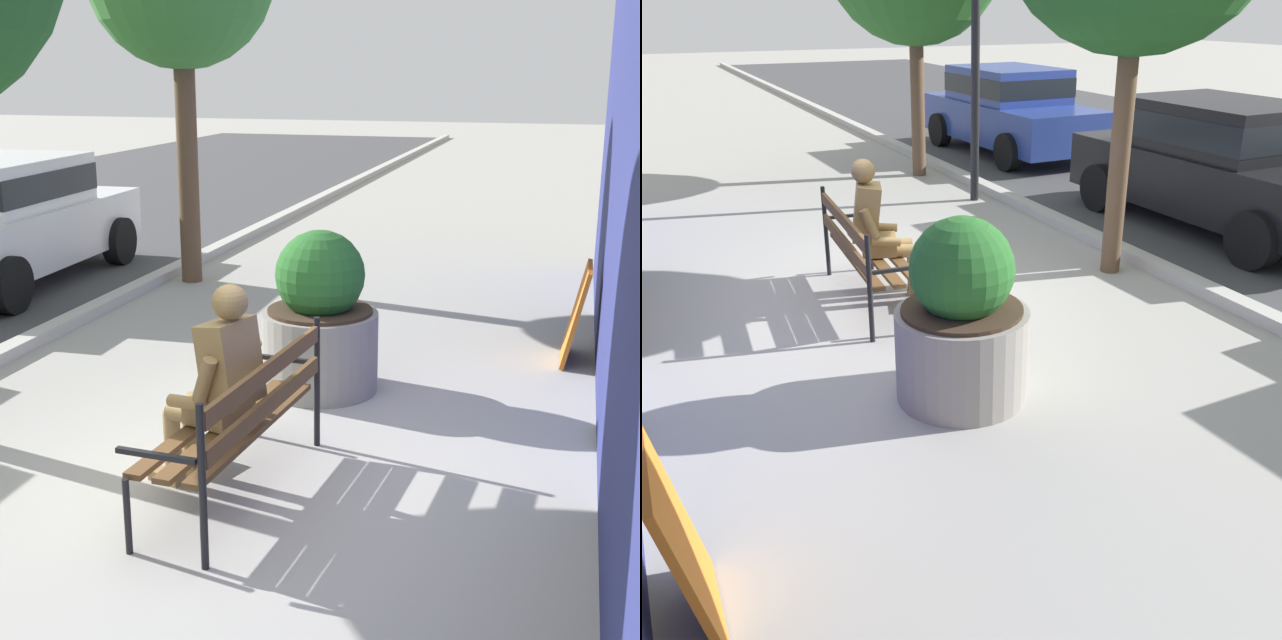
% 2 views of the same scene
% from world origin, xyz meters
% --- Properties ---
extents(ground_plane, '(80.00, 80.00, 0.00)m').
position_xyz_m(ground_plane, '(0.00, 0.00, 0.00)').
color(ground_plane, '#9E9B93').
extents(park_bench, '(1.83, 0.65, 0.95)m').
position_xyz_m(park_bench, '(0.09, -0.20, 0.54)').
color(park_bench, brown).
rests_on(park_bench, ground).
extents(bronze_statue_seated, '(0.79, 0.81, 1.37)m').
position_xyz_m(bronze_statue_seated, '(0.13, 0.00, 0.67)').
color(bronze_statue_seated, olive).
rests_on(bronze_statue_seated, ground).
extents(concrete_planter, '(0.96, 0.96, 1.35)m').
position_xyz_m(concrete_planter, '(2.10, -0.12, 0.59)').
color(concrete_planter, gray).
rests_on(concrete_planter, ground).
extents(parked_car_white, '(4.16, 2.03, 1.56)m').
position_xyz_m(parked_car_white, '(4.72, 4.69, 0.84)').
color(parked_car_white, silver).
rests_on(parked_car_white, ground).
extents(leaning_signboard, '(0.70, 0.23, 0.89)m').
position_xyz_m(leaning_signboard, '(3.47, -2.15, 0.45)').
color(leaning_signboard, '#C6661E').
rests_on(leaning_signboard, ground).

